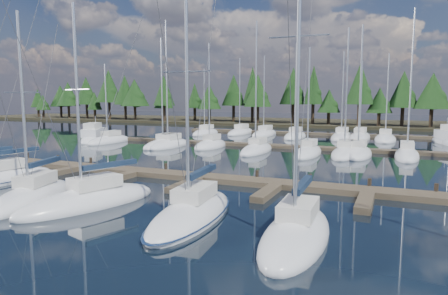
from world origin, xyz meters
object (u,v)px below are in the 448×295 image
at_px(front_sailboat_3, 90,201).
at_px(front_sailboat_4, 192,214).
at_px(main_dock, 200,179).
at_px(motor_yacht_left, 94,138).
at_px(front_sailboat_5, 296,234).
at_px(front_sailboat_2, 33,197).

relative_size(front_sailboat_3, front_sailboat_4, 0.89).
bearing_deg(main_dock, motor_yacht_left, 144.60).
relative_size(main_dock, front_sailboat_5, 2.76).
bearing_deg(front_sailboat_5, front_sailboat_3, 175.71).
bearing_deg(front_sailboat_4, main_dock, 114.43).
relative_size(front_sailboat_2, front_sailboat_4, 0.87).
relative_size(main_dock, front_sailboat_4, 3.20).
distance_m(main_dock, front_sailboat_3, 9.14).
bearing_deg(motor_yacht_left, front_sailboat_4, -41.90).
relative_size(front_sailboat_5, motor_yacht_left, 1.69).
distance_m(front_sailboat_2, front_sailboat_3, 3.80).
relative_size(main_dock, motor_yacht_left, 4.67).
xyz_separation_m(front_sailboat_2, front_sailboat_5, (16.25, -0.21, 0.03)).
bearing_deg(motor_yacht_left, main_dock, -35.40).
distance_m(front_sailboat_3, front_sailboat_4, 6.78).
bearing_deg(front_sailboat_2, main_dock, 54.97).
height_order(front_sailboat_3, front_sailboat_5, front_sailboat_5).
xyz_separation_m(front_sailboat_2, front_sailboat_3, (3.73, 0.73, -0.01)).
distance_m(main_dock, front_sailboat_2, 11.49).
bearing_deg(main_dock, front_sailboat_2, -125.03).
xyz_separation_m(main_dock, front_sailboat_4, (3.91, -8.62, 0.08)).
bearing_deg(motor_yacht_left, front_sailboat_3, -48.95).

